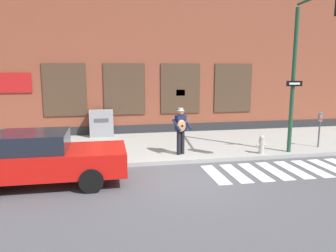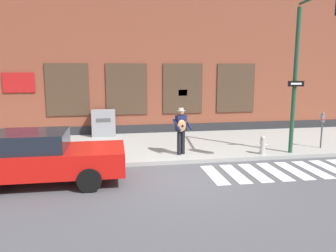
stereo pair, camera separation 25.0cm
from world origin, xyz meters
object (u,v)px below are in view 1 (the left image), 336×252
(red_car, at_px, (42,158))
(parking_meter, at_px, (320,124))
(fire_hydrant, at_px, (262,144))
(utility_box, at_px, (102,123))
(busker, at_px, (181,128))
(traffic_light, at_px, (310,49))

(red_car, distance_m, parking_meter, 10.47)
(parking_meter, distance_m, fire_hydrant, 2.87)
(parking_meter, xyz_separation_m, fire_hydrant, (-2.76, -0.53, -0.60))
(parking_meter, bearing_deg, utility_box, 156.11)
(fire_hydrant, bearing_deg, busker, 171.70)
(busker, relative_size, traffic_light, 0.31)
(traffic_light, relative_size, fire_hydrant, 7.83)
(red_car, height_order, parking_meter, parking_meter)
(parking_meter, height_order, fire_hydrant, parking_meter)
(red_car, xyz_separation_m, busker, (4.50, 2.00, 0.36))
(red_car, distance_m, traffic_light, 9.13)
(parking_meter, relative_size, fire_hydrant, 2.05)
(busker, bearing_deg, red_car, -156.00)
(busker, xyz_separation_m, parking_meter, (5.75, 0.10, -0.04))
(traffic_light, bearing_deg, red_car, -176.36)
(busker, height_order, traffic_light, traffic_light)
(red_car, distance_m, busker, 4.94)
(busker, distance_m, fire_hydrant, 3.10)
(busker, relative_size, fire_hydrant, 2.47)
(traffic_light, bearing_deg, busker, 160.18)
(traffic_light, height_order, utility_box, traffic_light)
(red_car, relative_size, traffic_light, 0.84)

